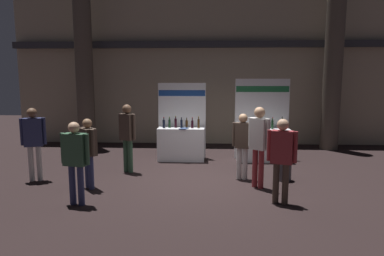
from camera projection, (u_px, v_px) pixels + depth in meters
The scene contains 12 objects.
ground_plane at pixel (204, 181), 8.21m from camera, with size 29.01×29.01×0.00m, color black.
hall_colonnade at pixel (207, 55), 12.51m from camera, with size 14.50×1.36×6.75m.
exhibitor_booth_0 at pixel (181, 140), 10.29m from camera, with size 1.47×0.72×2.34m.
exhibitor_booth_1 at pixel (262, 141), 10.18m from camera, with size 1.64×0.66×2.46m.
trash_bin at pixel (284, 168), 8.21m from camera, with size 0.35×0.35×0.60m.
visitor_0 at pixel (33, 137), 8.07m from camera, with size 0.55×0.34×1.77m.
visitor_3 at pixel (282, 154), 6.57m from camera, with size 0.55×0.34×1.69m.
visitor_4 at pixel (259, 140), 7.53m from camera, with size 0.44×0.42×1.84m.
visitor_5 at pixel (243, 141), 8.22m from camera, with size 0.51×0.30×1.63m.
visitor_6 at pixel (127, 132), 8.83m from camera, with size 0.48×0.39×1.80m.
visitor_7 at pixel (88, 147), 7.52m from camera, with size 0.47×0.48×1.59m.
visitor_9 at pixel (75, 156), 6.50m from camera, with size 0.60×0.30×1.64m.
Camera 1 is at (0.12, -7.95, 2.44)m, focal length 31.57 mm.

